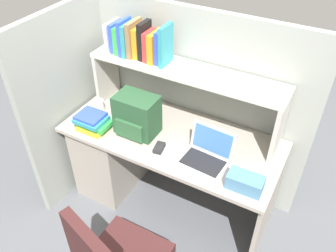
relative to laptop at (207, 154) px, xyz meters
name	(u,v)px	position (x,y,z in m)	size (l,w,h in m)	color
ground_plane	(171,200)	(-0.33, 0.11, -0.78)	(8.00, 8.00, 0.00)	#595B60
desk	(130,151)	(-0.72, 0.11, -0.38)	(1.60, 0.70, 0.73)	#AAA093
cubicle_partition_rear	(194,104)	(-0.33, 0.49, -0.01)	(1.84, 0.05, 1.55)	#939991
cubicle_partition_left	(75,101)	(-1.18, 0.06, -0.01)	(0.05, 1.06, 1.55)	#939991
overhead_hutch	(185,81)	(-0.33, 0.31, 0.30)	(1.44, 0.28, 0.45)	#BCB7AC
reference_books_on_shelf	(139,41)	(-0.70, 0.31, 0.52)	(0.49, 0.19, 0.29)	white
laptop	(207,154)	(0.00, 0.00, 0.00)	(0.33, 0.28, 0.22)	#B7BABF
backpack	(137,116)	(-0.57, 0.03, 0.10)	(0.30, 0.23, 0.30)	#264C2D
computer_mouse	(160,148)	(-0.32, -0.06, -0.03)	(0.06, 0.10, 0.03)	#262628
paper_cup	(100,105)	(-0.97, 0.12, 0.00)	(0.08, 0.08, 0.09)	white
tissue_box	(245,182)	(0.30, -0.12, 0.00)	(0.22, 0.12, 0.10)	teal
desk_book_stack	(92,122)	(-0.88, -0.10, 0.01)	(0.25, 0.18, 0.12)	yellow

